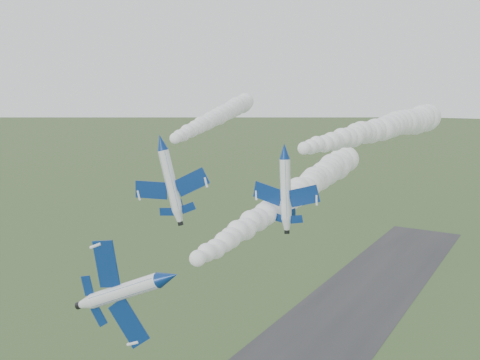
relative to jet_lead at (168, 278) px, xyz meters
name	(u,v)px	position (x,y,z in m)	size (l,w,h in m)	color
jet_lead	(168,278)	(0.00, 0.00, 0.00)	(4.88, 13.78, 10.47)	white
smoke_trail_jet_lead	(293,195)	(-2.56, 33.33, 2.11)	(4.99, 59.61, 4.99)	white
jet_pair_left	(161,142)	(-19.69, 23.41, 10.15)	(11.66, 13.83, 4.11)	white
smoke_trail_jet_pair_left	(220,116)	(-32.77, 59.47, 12.28)	(4.67, 68.82, 4.67)	white
jet_pair_right	(284,151)	(0.78, 23.36, 10.02)	(10.06, 12.00, 2.97)	white
smoke_trail_jet_pair_right	(378,130)	(4.53, 52.05, 11.12)	(5.35, 52.55, 5.35)	white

